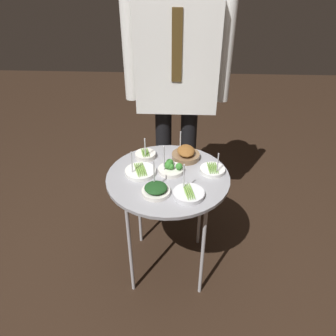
{
  "coord_description": "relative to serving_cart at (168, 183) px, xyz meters",
  "views": [
    {
      "loc": [
        0.07,
        -1.43,
        1.71
      ],
      "look_at": [
        0.0,
        0.0,
        0.75
      ],
      "focal_mm": 35.0,
      "sensor_mm": 36.0,
      "label": 1
    }
  ],
  "objects": [
    {
      "name": "bowl_asparagus_back_left",
      "position": [
        0.11,
        -0.17,
        0.07
      ],
      "size": [
        0.16,
        0.16,
        0.16
      ],
      "color": "silver",
      "rests_on": "serving_cart"
    },
    {
      "name": "ground_plane",
      "position": [
        0.0,
        0.0,
        -0.65
      ],
      "size": [
        8.0,
        8.0,
        0.0
      ],
      "primitive_type": "plane",
      "color": "black"
    },
    {
      "name": "bowl_roast_center",
      "position": [
        0.09,
        0.18,
        0.08
      ],
      "size": [
        0.16,
        0.16,
        0.16
      ],
      "color": "brown",
      "rests_on": "serving_cart"
    },
    {
      "name": "bowl_spinach_front_left",
      "position": [
        -0.05,
        -0.16,
        0.07
      ],
      "size": [
        0.14,
        0.14,
        0.17
      ],
      "color": "silver",
      "rests_on": "serving_cart"
    },
    {
      "name": "waiter_figure",
      "position": [
        0.03,
        0.54,
        0.46
      ],
      "size": [
        0.65,
        0.24,
        1.75
      ],
      "color": "black",
      "rests_on": "ground_plane"
    },
    {
      "name": "bowl_asparagus_front_right",
      "position": [
        0.24,
        0.05,
        0.07
      ],
      "size": [
        0.14,
        0.14,
        0.14
      ],
      "color": "white",
      "rests_on": "serving_cart"
    },
    {
      "name": "bowl_asparagus_far_rim",
      "position": [
        -0.14,
        0.18,
        0.07
      ],
      "size": [
        0.12,
        0.12,
        0.14
      ],
      "color": "silver",
      "rests_on": "serving_cart"
    },
    {
      "name": "serving_cart",
      "position": [
        0.0,
        0.0,
        0.0
      ],
      "size": [
        0.66,
        0.66,
        0.7
      ],
      "color": "#939399",
      "rests_on": "ground_plane"
    },
    {
      "name": "bowl_broccoli_front_center",
      "position": [
        0.02,
        0.04,
        0.08
      ],
      "size": [
        0.14,
        0.14,
        0.17
      ],
      "color": "silver",
      "rests_on": "serving_cart"
    },
    {
      "name": "bowl_asparagus_mid_right",
      "position": [
        -0.15,
        0.02,
        0.06
      ],
      "size": [
        0.17,
        0.17,
        0.15
      ],
      "color": "white",
      "rests_on": "serving_cart"
    }
  ]
}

